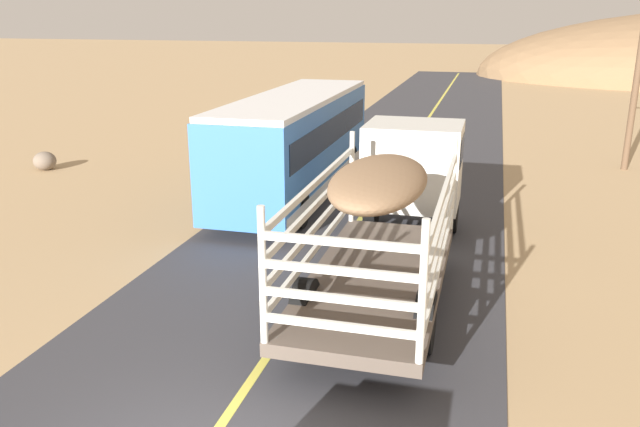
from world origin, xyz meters
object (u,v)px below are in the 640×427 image
object	(u,v)px
power_pole_mid	(639,61)
boulder_mid_field	(45,161)
livestock_truck	(402,185)
bus	(295,142)

from	to	relation	value
power_pole_mid	boulder_mid_field	bearing A→B (deg)	-164.79
livestock_truck	bus	world-z (taller)	bus
livestock_truck	power_pole_mid	xyz separation A→B (m)	(6.94, 11.30, 2.22)
livestock_truck	power_pole_mid	bearing A→B (deg)	58.45
power_pole_mid	livestock_truck	bearing A→B (deg)	-121.55
bus	power_pole_mid	xyz separation A→B (m)	(11.00, 6.61, 2.26)
bus	power_pole_mid	size ratio (longest dim) A/B	1.34
livestock_truck	power_pole_mid	world-z (taller)	power_pole_mid
livestock_truck	bus	bearing A→B (deg)	130.89
livestock_truck	power_pole_mid	size ratio (longest dim) A/B	1.30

